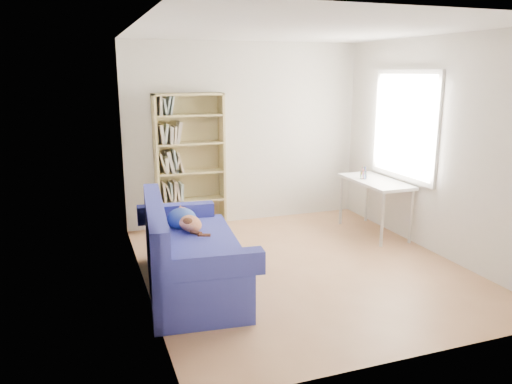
% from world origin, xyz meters
% --- Properties ---
extents(ground, '(4.00, 4.00, 0.00)m').
position_xyz_m(ground, '(0.00, 0.00, 0.00)').
color(ground, '#A4714A').
rests_on(ground, ground).
extents(room_shell, '(3.54, 4.04, 2.62)m').
position_xyz_m(room_shell, '(0.10, 0.03, 1.64)').
color(room_shell, silver).
rests_on(room_shell, ground).
extents(sofa, '(1.08, 1.96, 0.93)m').
position_xyz_m(sofa, '(-1.33, -0.11, 0.35)').
color(sofa, navy).
rests_on(sofa, ground).
extents(bookshelf, '(0.95, 0.30, 1.90)m').
position_xyz_m(bookshelf, '(-0.87, 1.84, 0.88)').
color(bookshelf, tan).
rests_on(bookshelf, ground).
extents(desk, '(0.53, 1.16, 0.75)m').
position_xyz_m(desk, '(1.46, 0.81, 0.67)').
color(desk, white).
rests_on(desk, ground).
extents(pen_cup, '(0.09, 0.09, 0.18)m').
position_xyz_m(pen_cup, '(1.35, 0.93, 0.82)').
color(pen_cup, white).
rests_on(pen_cup, desk).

